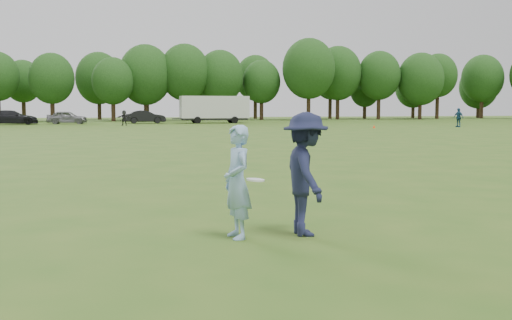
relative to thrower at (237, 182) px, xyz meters
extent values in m
plane|color=#315718|center=(0.73, 0.51, -0.86)|extent=(200.00, 200.00, 0.00)
imported|color=#8EB5DC|center=(0.00, 0.00, 0.00)|extent=(0.51, 0.69, 1.73)
imported|color=#1B1F3B|center=(1.08, -0.04, 0.10)|extent=(0.78, 1.28, 1.92)
imported|color=navy|center=(31.10, 42.46, 0.05)|extent=(0.79, 1.16, 1.83)
imported|color=#252525|center=(-0.03, 54.95, -0.07)|extent=(1.53, 0.70, 1.59)
imported|color=black|center=(-11.78, 60.70, -0.08)|extent=(5.53, 2.55, 1.57)
imported|color=slate|center=(-6.11, 61.89, -0.12)|extent=(4.57, 2.28, 1.50)
imported|color=black|center=(2.61, 61.91, -0.11)|extent=(4.61, 1.69, 1.51)
cone|color=#FF430D|center=(21.95, 41.73, -0.71)|extent=(0.28, 0.28, 0.30)
cylinder|color=white|center=(0.21, -0.30, 0.06)|extent=(0.31, 0.31, 0.05)
cube|color=silver|center=(10.62, 61.32, 1.04)|extent=(8.00, 2.50, 2.60)
cube|color=black|center=(10.62, 61.32, -0.36)|extent=(7.60, 2.30, 0.25)
cylinder|color=black|center=(8.42, 60.07, -0.46)|extent=(0.80, 0.25, 0.80)
cylinder|color=black|center=(8.42, 62.57, -0.46)|extent=(0.80, 0.25, 0.80)
cylinder|color=black|center=(12.82, 60.07, -0.46)|extent=(0.80, 0.25, 0.80)
cylinder|color=black|center=(12.82, 62.57, -0.46)|extent=(0.80, 0.25, 0.80)
cube|color=#333333|center=(6.22, 61.32, -0.31)|extent=(1.20, 0.15, 0.12)
cylinder|color=#332114|center=(-8.59, 73.46, 0.71)|extent=(0.56, 0.56, 3.14)
ellipsoid|color=#1B3B13|center=(-8.59, 73.46, 4.73)|extent=(5.78, 5.78, 6.64)
cylinder|color=#332114|center=(-0.88, 73.20, 0.64)|extent=(0.56, 0.56, 3.01)
ellipsoid|color=#1B3B13|center=(-0.88, 73.20, 4.47)|extent=(5.46, 5.46, 6.28)
cylinder|color=#332114|center=(3.56, 75.58, 0.75)|extent=(0.56, 0.56, 3.23)
ellipsoid|color=#1B3B13|center=(3.56, 75.58, 5.46)|extent=(7.29, 7.29, 8.38)
cylinder|color=#332114|center=(8.97, 75.48, 1.02)|extent=(0.56, 0.56, 3.77)
ellipsoid|color=#1B3B13|center=(8.97, 75.48, 5.86)|extent=(6.95, 6.95, 8.00)
cylinder|color=#332114|center=(14.11, 76.07, 0.80)|extent=(0.56, 0.56, 3.33)
ellipsoid|color=#1B3B13|center=(14.11, 76.07, 5.31)|extent=(6.71, 6.71, 7.71)
cylinder|color=#332114|center=(20.31, 76.32, 0.75)|extent=(0.56, 0.56, 3.22)
ellipsoid|color=#1B3B13|center=(20.31, 76.32, 4.71)|extent=(5.54, 5.54, 6.37)
cylinder|color=#332114|center=(26.56, 73.38, 1.21)|extent=(0.56, 0.56, 4.15)
ellipsoid|color=#1B3B13|center=(26.56, 73.38, 6.51)|extent=(7.59, 7.59, 8.73)
cylinder|color=#332114|center=(32.46, 76.90, 1.11)|extent=(0.56, 0.56, 3.95)
ellipsoid|color=#1B3B13|center=(32.46, 76.90, 6.13)|extent=(7.16, 7.16, 8.24)
cylinder|color=#332114|center=(38.59, 75.51, 1.09)|extent=(0.56, 0.56, 3.90)
ellipsoid|color=#1B3B13|center=(38.59, 75.51, 5.79)|extent=(6.49, 6.49, 7.46)
cylinder|color=#332114|center=(44.90, 74.28, 0.71)|extent=(0.56, 0.56, 3.16)
ellipsoid|color=#1B3B13|center=(44.90, 74.28, 5.27)|extent=(6.99, 6.99, 8.04)
cylinder|color=#332114|center=(49.29, 76.70, 1.28)|extent=(0.56, 0.56, 4.29)
ellipsoid|color=#1B3B13|center=(49.29, 76.70, 5.99)|extent=(6.02, 6.02, 6.93)
cylinder|color=#332114|center=(58.43, 78.27, 0.97)|extent=(0.56, 0.56, 3.68)
ellipsoid|color=#1B3B13|center=(58.43, 78.27, 5.69)|extent=(6.78, 6.78, 7.80)
cylinder|color=#332114|center=(-13.21, 82.43, 0.78)|extent=(0.56, 0.56, 3.29)
ellipsoid|color=#1B3B13|center=(-13.21, 82.43, 4.68)|extent=(5.30, 5.30, 6.09)
cylinder|color=#332114|center=(-2.76, 83.90, 0.78)|extent=(0.56, 0.56, 3.28)
ellipsoid|color=#1B3B13|center=(-2.76, 83.90, 5.30)|extent=(6.78, 6.78, 7.79)
cylinder|color=#332114|center=(4.19, 82.36, 0.69)|extent=(0.56, 0.56, 3.11)
ellipsoid|color=#1B3B13|center=(4.19, 82.36, 4.52)|extent=(5.34, 5.34, 6.14)
cylinder|color=#332114|center=(13.61, 83.77, 0.88)|extent=(0.56, 0.56, 3.50)
ellipsoid|color=#1B3B13|center=(13.61, 83.77, 4.68)|extent=(4.82, 4.82, 5.54)
cylinder|color=#332114|center=(21.39, 84.36, 1.04)|extent=(0.56, 0.56, 3.80)
ellipsoid|color=#1B3B13|center=(21.39, 84.36, 5.63)|extent=(6.34, 6.34, 7.29)
cylinder|color=#332114|center=(33.45, 82.62, 1.06)|extent=(0.56, 0.56, 3.84)
ellipsoid|color=#1B3B13|center=(33.45, 82.62, 5.14)|extent=(5.09, 5.09, 5.86)
cylinder|color=#332114|center=(38.99, 81.45, 0.42)|extent=(0.56, 0.56, 2.58)
ellipsoid|color=#1B3B13|center=(38.99, 81.45, 3.78)|extent=(4.86, 4.86, 5.59)
cylinder|color=#332114|center=(48.46, 82.89, 0.45)|extent=(0.56, 0.56, 2.62)
ellipsoid|color=#1B3B13|center=(48.46, 82.89, 4.36)|extent=(6.11, 6.11, 7.02)
cylinder|color=#332114|center=(60.02, 81.56, 0.41)|extent=(0.56, 0.56, 2.54)
ellipsoid|color=#1B3B13|center=(60.02, 81.56, 4.43)|extent=(6.47, 6.47, 7.44)
camera|label=1|loc=(-1.92, -8.80, 1.15)|focal=42.00mm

